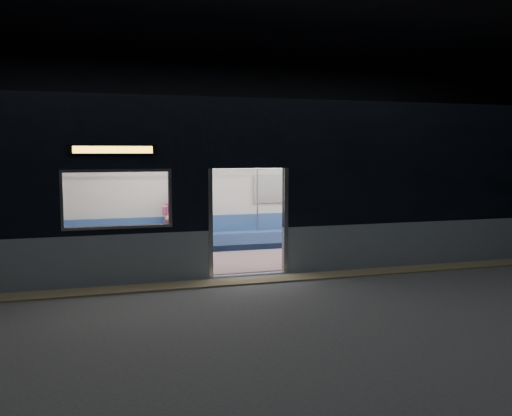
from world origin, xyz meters
name	(u,v)px	position (x,y,z in m)	size (l,w,h in m)	color
station_floor	(265,289)	(0.00, 0.00, -0.01)	(24.00, 14.00, 0.01)	#47494C
station_envelope	(265,73)	(0.00, 0.00, 3.66)	(24.00, 14.00, 5.00)	black
tactile_strip	(256,280)	(0.00, 0.55, 0.01)	(22.80, 0.50, 0.03)	#8C7F59
metro_car	(229,176)	(0.00, 2.54, 1.85)	(18.00, 3.04, 3.35)	#8893A2
passenger	(175,219)	(-1.05, 3.55, 0.82)	(0.47, 0.75, 1.42)	black
handbag	(176,226)	(-1.06, 3.31, 0.69)	(0.27, 0.23, 0.14)	black
transit_map	(273,189)	(1.41, 3.85, 1.44)	(0.90, 0.03, 0.59)	white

